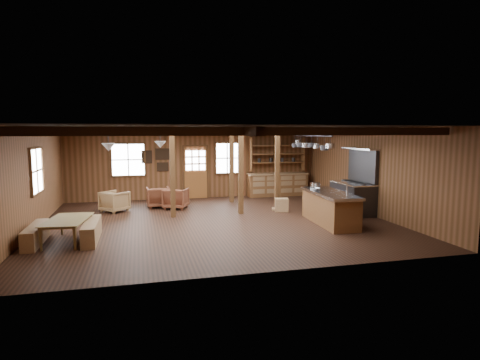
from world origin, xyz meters
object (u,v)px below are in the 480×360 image
object	(u,v)px
kitchen_island	(330,208)
commercial_range	(354,193)
armchair_b	(176,198)
armchair_c	(115,201)
dining_table	(69,230)
armchair_a	(158,197)

from	to	relation	value
kitchen_island	commercial_range	bearing A→B (deg)	42.14
commercial_range	armchair_b	distance (m)	6.07
armchair_b	commercial_range	bearing A→B (deg)	-179.27
commercial_range	armchair_c	bearing A→B (deg)	164.23
kitchen_island	armchair_b	size ratio (longest dim) A/B	3.22
kitchen_island	commercial_range	size ratio (longest dim) A/B	1.18
kitchen_island	armchair_b	xyz separation A→B (m)	(-4.14, 3.45, -0.12)
commercial_range	dining_table	world-z (taller)	commercial_range
kitchen_island	armchair_c	world-z (taller)	kitchen_island
commercial_range	dining_table	bearing A→B (deg)	-170.41
dining_table	armchair_a	xyz separation A→B (m)	(2.33, 4.10, 0.08)
dining_table	armchair_c	xyz separation A→B (m)	(0.87, 3.61, 0.07)
kitchen_island	dining_table	distance (m)	7.06
kitchen_island	armchair_b	bearing A→B (deg)	143.16
armchair_a	armchair_b	distance (m)	0.72
dining_table	armchair_c	world-z (taller)	armchair_c
armchair_a	armchair_c	world-z (taller)	armchair_a
kitchen_island	armchair_c	size ratio (longest dim) A/B	3.29
kitchen_island	commercial_range	xyz separation A→B (m)	(1.49, 1.22, 0.20)
commercial_range	armchair_c	size ratio (longest dim) A/B	2.77
commercial_range	armchair_a	world-z (taller)	commercial_range
kitchen_island	armchair_a	world-z (taller)	kitchen_island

